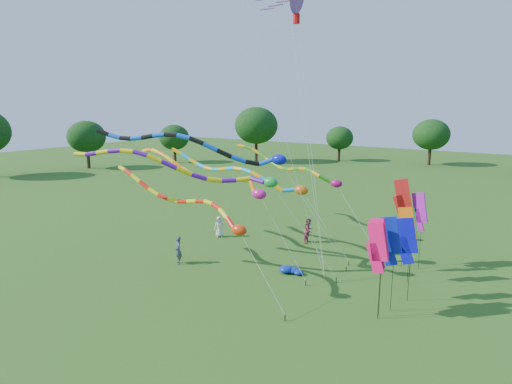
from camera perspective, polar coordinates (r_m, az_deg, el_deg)
The scene contains 20 objects.
ground at distance 22.82m, azimuth -1.11°, elevation -14.00°, with size 160.00×160.00×0.00m, color #245516.
tree_ring at distance 21.73m, azimuth -3.07°, elevation 0.25°, with size 118.84×120.27×9.68m.
tube_kite_red at distance 24.24m, azimuth -8.75°, elevation -1.57°, with size 13.60×2.35×6.44m.
tube_kite_orange at distance 27.67m, azimuth -6.04°, elevation 2.24°, with size 14.45×2.01×7.29m.
tube_kite_purple at distance 24.17m, azimuth -8.29°, elevation 2.96°, with size 13.86×6.28×8.02m.
tube_kite_blue at distance 25.85m, azimuth -6.37°, elevation 5.79°, with size 14.55×5.84×8.85m.
tube_kite_cyan at distance 29.31m, azimuth -1.13°, elevation 2.23°, with size 14.25×1.11×7.02m.
tube_kite_green at distance 33.04m, azimuth 5.41°, elevation 3.09°, with size 13.21×3.17×6.96m.
banner_pole_red at distance 27.22m, azimuth 18.90°, elevation -0.85°, with size 1.15×0.32×5.54m.
banner_pole_magenta_b at distance 20.46m, azimuth 15.82°, elevation -7.20°, with size 1.15×0.31×4.69m.
banner_pole_blue_a at distance 21.31m, azimuth 17.38°, elevation -6.32°, with size 1.16×0.15×4.76m.
banner_pole_violet at distance 27.43m, azimuth 20.89°, elevation -2.56°, with size 1.13×0.44×4.76m.
banner_pole_orange at distance 25.09m, azimuth 19.44°, elevation -4.59°, with size 1.16×0.12×4.40m.
banner_pole_magenta_a at distance 20.66m, azimuth 15.99°, elevation -6.67°, with size 1.13×0.43×4.81m.
banner_pole_green at distance 26.76m, azimuth 19.68°, elevation -4.65°, with size 1.13×0.42×3.93m.
banner_pole_blue_b at distance 22.80m, azimuth 19.44°, elevation -6.21°, with size 1.16×0.11×4.41m.
blue_nylon_heap at distance 25.63m, azimuth 4.69°, elevation -10.53°, with size 1.39×1.23×0.46m.
person_a at distance 32.41m, azimuth -4.91°, elevation -4.62°, with size 0.77×0.50×1.59m, color silver.
person_b at distance 27.45m, azimuth -10.34°, elevation -7.64°, with size 0.64×0.42×1.77m, color #3D4855.
person_c at distance 31.21m, azimuth 7.06°, elevation -5.13°, with size 0.87×0.67×1.78m, color #90344F.
Camera 1 is at (11.66, -16.92, 9.93)m, focal length 30.00 mm.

